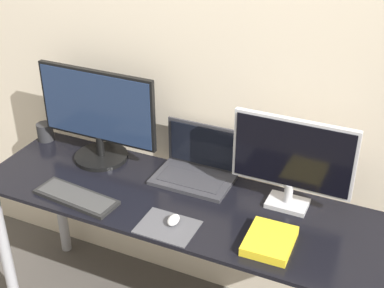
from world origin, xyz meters
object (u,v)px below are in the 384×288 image
at_px(laptop, 197,165).
at_px(keyboard, 76,197).
at_px(monitor_left, 98,115).
at_px(monitor_right, 292,159).
at_px(mug, 45,132).
at_px(mouse, 174,220).
at_px(book, 270,241).

height_order(laptop, keyboard, laptop).
bearing_deg(monitor_left, monitor_right, 0.01).
relative_size(monitor_right, laptop, 1.42).
distance_m(monitor_right, mug, 1.30).
bearing_deg(mouse, keyboard, -178.08).
bearing_deg(mouse, laptop, 99.44).
distance_m(laptop, mouse, 0.37).
height_order(monitor_left, mug, monitor_left).
bearing_deg(monitor_right, keyboard, -158.24).
bearing_deg(laptop, monitor_left, -174.74).
relative_size(mouse, mug, 0.77).
xyz_separation_m(keyboard, mug, (-0.45, 0.37, 0.04)).
bearing_deg(mug, monitor_left, -5.89).
height_order(monitor_right, book, monitor_right).
bearing_deg(monitor_left, keyboard, -75.17).
height_order(laptop, book, laptop).
height_order(monitor_left, monitor_right, monitor_left).
xyz_separation_m(laptop, mouse, (0.06, -0.36, -0.04)).
relative_size(monitor_right, book, 2.29).
bearing_deg(keyboard, book, 3.87).
relative_size(monitor_left, mug, 6.57).
relative_size(laptop, keyboard, 0.90).
height_order(monitor_right, mouse, monitor_right).
distance_m(monitor_right, laptop, 0.47).
height_order(mouse, book, mouse).
height_order(laptop, mug, laptop).
relative_size(monitor_right, keyboard, 1.28).
distance_m(keyboard, mug, 0.58).
distance_m(monitor_left, laptop, 0.52).
height_order(keyboard, mouse, mouse).
bearing_deg(keyboard, laptop, 43.54).
distance_m(monitor_left, keyboard, 0.41).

